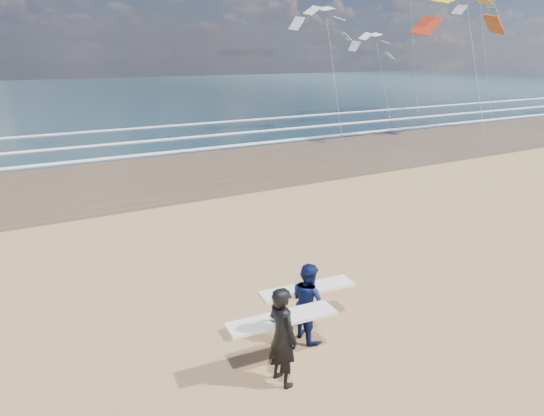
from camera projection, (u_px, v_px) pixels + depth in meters
wet_sand_strip at (411, 142)px, 34.27m from camera, size 220.00×12.00×0.01m
ocean at (167, 91)px, 78.84m from camera, size 220.00×100.00×0.02m
foam_breakers at (326, 124)px, 42.60m from camera, size 220.00×11.70×0.05m
surfer_near at (282, 334)px, 9.06m from camera, size 2.24×1.10×2.00m
surfer_far at (308, 300)px, 10.54m from camera, size 2.25×1.18×1.77m
kite_0 at (471, 33)px, 32.34m from camera, size 8.04×4.98×11.65m
kite_1 at (332, 57)px, 37.07m from camera, size 5.68×4.72×10.40m
kite_2 at (484, 39)px, 48.94m from camera, size 6.28×4.79×13.11m
kite_5 at (413, 36)px, 51.79m from camera, size 4.77×4.62×14.83m
kite_7 at (380, 65)px, 48.17m from camera, size 5.58×4.71×8.86m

